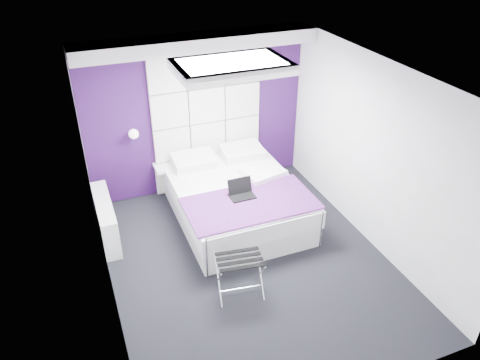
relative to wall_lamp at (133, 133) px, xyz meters
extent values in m
plane|color=black|center=(1.05, -2.06, -1.22)|extent=(4.40, 4.40, 0.00)
plane|color=white|center=(1.05, -2.06, 1.38)|extent=(4.40, 4.40, 0.00)
plane|color=silver|center=(1.05, 0.14, 0.08)|extent=(3.60, 0.00, 3.60)
plane|color=silver|center=(-0.75, -2.06, 0.08)|extent=(0.00, 4.40, 4.40)
plane|color=silver|center=(2.85, -2.06, 0.08)|extent=(0.00, 4.40, 4.40)
cube|color=#311045|center=(1.05, 0.13, 0.08)|extent=(3.58, 0.02, 2.58)
cube|color=white|center=(1.05, -0.11, 1.28)|extent=(3.58, 0.50, 0.20)
sphere|color=white|center=(0.00, 0.00, 0.00)|extent=(0.15, 0.15, 0.15)
cube|color=white|center=(-0.64, -0.76, -0.92)|extent=(0.22, 1.20, 0.60)
cube|color=white|center=(1.27, -1.04, -1.06)|extent=(1.73, 2.16, 0.32)
cube|color=white|center=(1.27, -1.04, -0.76)|extent=(1.77, 2.20, 0.27)
cube|color=#401651|center=(1.27, -1.58, -0.61)|extent=(1.83, 0.97, 0.03)
cube|color=white|center=(0.49, -0.04, -0.66)|extent=(0.46, 0.36, 0.05)
cube|color=black|center=(0.72, -2.54, -0.68)|extent=(0.55, 0.41, 0.01)
cube|color=black|center=(1.21, -1.40, -0.59)|extent=(0.35, 0.25, 0.02)
cube|color=black|center=(1.21, -1.28, -0.46)|extent=(0.35, 0.01, 0.23)
camera|label=1|loc=(-0.87, -6.56, 3.01)|focal=35.00mm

